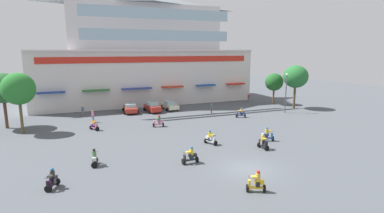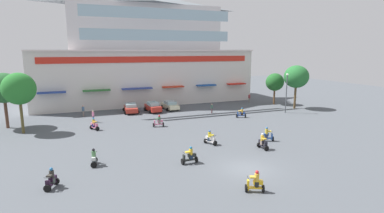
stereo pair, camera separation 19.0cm
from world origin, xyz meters
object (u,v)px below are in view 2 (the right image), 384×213
object	(u,v)px
parked_car_2	(170,105)
scooter_rider_7	(210,139)
scooter_rider_4	(51,180)
pedestrian_0	(249,97)
plaza_tree_3	(296,77)
pedestrian_3	(83,110)
plaza_tree_0	(3,88)
plaza_tree_2	(19,89)
parked_car_0	(131,108)
scooter_rider_2	(267,135)
scooter_rider_1	(190,156)
pedestrian_1	(212,108)
scooter_rider_5	(159,122)
scooter_rider_8	(94,125)
scooter_rider_0	(241,113)
streetlamp_near	(287,90)
pedestrian_2	(93,115)
scooter_rider_9	(263,143)
plaza_tree_1	(275,82)
scooter_rider_3	(255,183)
scooter_rider_6	(94,158)
parked_car_1	(153,107)

from	to	relation	value
parked_car_2	scooter_rider_7	distance (m)	19.40
scooter_rider_4	pedestrian_0	bearing A→B (deg)	38.03
plaza_tree_3	pedestrian_3	distance (m)	34.20
plaza_tree_0	pedestrian_3	size ratio (longest dim) A/B	4.17
plaza_tree_2	pedestrian_0	xyz separation A→B (m)	(36.42, 8.44, -4.36)
pedestrian_3	pedestrian_0	bearing A→B (deg)	2.55
plaza_tree_2	scooter_rider_7	distance (m)	22.68
plaza_tree_0	parked_car_2	world-z (taller)	plaza_tree_0
parked_car_0	scooter_rider_2	world-z (taller)	scooter_rider_2
parked_car_2	scooter_rider_7	size ratio (longest dim) A/B	2.80
scooter_rider_1	pedestrian_1	world-z (taller)	pedestrian_1
parked_car_0	scooter_rider_5	size ratio (longest dim) A/B	2.86
scooter_rider_4	scooter_rider_8	world-z (taller)	same
scooter_rider_0	parked_car_0	bearing A→B (deg)	146.34
scooter_rider_4	pedestrian_1	bearing A→B (deg)	41.27
plaza_tree_0	scooter_rider_1	world-z (taller)	plaza_tree_0
parked_car_0	scooter_rider_8	distance (m)	10.69
plaza_tree_3	parked_car_0	world-z (taller)	plaza_tree_3
scooter_rider_2	streetlamp_near	world-z (taller)	streetlamp_near
parked_car_0	pedestrian_2	distance (m)	7.51
scooter_rider_9	scooter_rider_8	bearing A→B (deg)	137.36
plaza_tree_1	scooter_rider_5	world-z (taller)	plaza_tree_1
scooter_rider_7	pedestrian_0	size ratio (longest dim) A/B	0.93
plaza_tree_0	scooter_rider_7	bearing A→B (deg)	-36.78
scooter_rider_5	pedestrian_3	xyz separation A→B (m)	(-8.70, 10.05, 0.30)
scooter_rider_2	scooter_rider_3	world-z (taller)	scooter_rider_3
scooter_rider_2	pedestrian_1	size ratio (longest dim) A/B	1.03
scooter_rider_9	scooter_rider_1	bearing A→B (deg)	-173.85
scooter_rider_4	scooter_rider_6	bearing A→B (deg)	47.27
scooter_rider_9	plaza_tree_1	bearing A→B (deg)	50.76
plaza_tree_2	plaza_tree_3	xyz separation A→B (m)	(40.21, 0.44, 0.05)
parked_car_1	scooter_rider_3	world-z (taller)	scooter_rider_3
scooter_rider_1	plaza_tree_1	bearing A→B (deg)	40.58
scooter_rider_8	streetlamp_near	size ratio (longest dim) A/B	0.25
pedestrian_2	plaza_tree_0	bearing A→B (deg)	174.62
parked_car_0	pedestrian_0	bearing A→B (deg)	3.09
plaza_tree_0	scooter_rider_6	world-z (taller)	plaza_tree_0
parked_car_2	scooter_rider_9	bearing A→B (deg)	-84.02
scooter_rider_8	pedestrian_3	xyz separation A→B (m)	(-0.93, 8.69, 0.30)
scooter_rider_7	scooter_rider_9	bearing A→B (deg)	-38.39
plaza_tree_0	scooter_rider_1	xyz separation A→B (m)	(16.93, -19.77, -4.43)
plaza_tree_0	scooter_rider_2	world-z (taller)	plaza_tree_0
scooter_rider_1	scooter_rider_2	world-z (taller)	scooter_rider_2
scooter_rider_4	scooter_rider_7	distance (m)	15.56
scooter_rider_6	pedestrian_2	bearing A→B (deg)	86.32
scooter_rider_1	scooter_rider_4	size ratio (longest dim) A/B	1.00
scooter_rider_8	streetlamp_near	xyz separation A→B (m)	(28.56, -0.32, 2.99)
streetlamp_near	pedestrian_0	bearing A→B (deg)	90.19
plaza_tree_3	pedestrian_0	xyz separation A→B (m)	(-3.79, 8.00, -4.41)
plaza_tree_3	scooter_rider_6	world-z (taller)	plaza_tree_3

